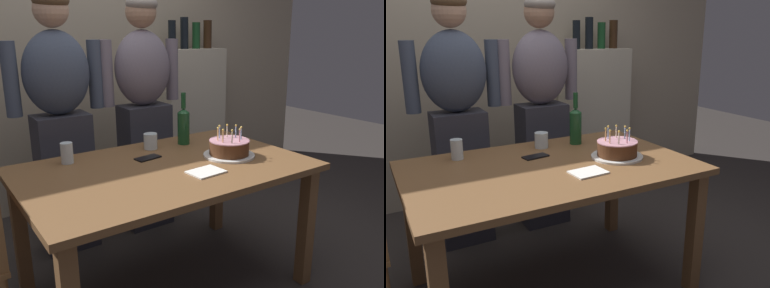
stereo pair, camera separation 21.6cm
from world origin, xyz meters
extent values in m
plane|color=#332D2B|center=(0.00, 0.00, 0.00)|extent=(10.00, 10.00, 0.00)
cube|color=tan|center=(0.00, 1.55, 1.30)|extent=(5.20, 0.10, 2.60)
cube|color=brown|center=(0.00, 0.00, 0.72)|extent=(1.50, 0.96, 0.03)
cube|color=brown|center=(0.68, -0.41, 0.35)|extent=(0.07, 0.07, 0.70)
cube|color=brown|center=(-0.68, 0.41, 0.35)|extent=(0.07, 0.07, 0.70)
cube|color=brown|center=(0.68, 0.41, 0.35)|extent=(0.07, 0.07, 0.70)
cylinder|color=white|center=(0.38, -0.07, 0.75)|extent=(0.29, 0.29, 0.01)
cylinder|color=#512D19|center=(0.38, -0.07, 0.79)|extent=(0.23, 0.23, 0.08)
cylinder|color=#D18E9E|center=(0.38, -0.07, 0.83)|extent=(0.23, 0.23, 0.01)
cylinder|color=#93B7DB|center=(0.45, -0.05, 0.87)|extent=(0.01, 0.01, 0.06)
sphere|color=#F9C64C|center=(0.45, -0.05, 0.91)|extent=(0.01, 0.01, 0.01)
cylinder|color=beige|center=(0.42, -0.01, 0.87)|extent=(0.01, 0.01, 0.06)
sphere|color=#F9C64C|center=(0.42, -0.01, 0.91)|extent=(0.01, 0.01, 0.01)
cylinder|color=#93B7DB|center=(0.36, 0.00, 0.87)|extent=(0.01, 0.01, 0.06)
sphere|color=#F9C64C|center=(0.36, 0.00, 0.91)|extent=(0.01, 0.01, 0.01)
cylinder|color=#EAB266|center=(0.33, -0.03, 0.87)|extent=(0.01, 0.01, 0.06)
sphere|color=#F9C64C|center=(0.33, -0.03, 0.91)|extent=(0.01, 0.01, 0.01)
cylinder|color=#EAB266|center=(0.32, -0.09, 0.87)|extent=(0.01, 0.01, 0.06)
sphere|color=#F9C64C|center=(0.32, -0.09, 0.91)|extent=(0.01, 0.01, 0.01)
cylinder|color=beige|center=(0.35, -0.12, 0.87)|extent=(0.01, 0.01, 0.06)
sphere|color=#F9C64C|center=(0.35, -0.12, 0.91)|extent=(0.01, 0.01, 0.01)
cylinder|color=pink|center=(0.40, -0.13, 0.87)|extent=(0.01, 0.01, 0.06)
sphere|color=#F9C64C|center=(0.40, -0.13, 0.91)|extent=(0.01, 0.01, 0.01)
cylinder|color=#93B7DB|center=(0.44, -0.10, 0.87)|extent=(0.01, 0.01, 0.06)
sphere|color=#F9C64C|center=(0.44, -0.10, 0.91)|extent=(0.01, 0.01, 0.01)
cylinder|color=silver|center=(-0.41, 0.34, 0.80)|extent=(0.07, 0.07, 0.11)
cylinder|color=silver|center=(0.09, 0.32, 0.79)|extent=(0.08, 0.08, 0.09)
cylinder|color=#194723|center=(0.32, 0.30, 0.84)|extent=(0.08, 0.08, 0.20)
cone|color=#194723|center=(0.32, 0.30, 0.95)|extent=(0.08, 0.08, 0.03)
cylinder|color=#194723|center=(0.32, 0.30, 1.02)|extent=(0.03, 0.03, 0.10)
cube|color=black|center=(-0.02, 0.16, 0.74)|extent=(0.15, 0.09, 0.01)
cube|color=white|center=(0.11, -0.21, 0.74)|extent=(0.18, 0.14, 0.01)
cube|color=#33333D|center=(-0.30, 0.78, 0.46)|extent=(0.34, 0.23, 0.92)
ellipsoid|color=#424C60|center=(-0.30, 0.78, 1.18)|extent=(0.41, 0.27, 0.52)
sphere|color=tan|center=(-0.30, 0.78, 1.55)|extent=(0.21, 0.21, 0.21)
ellipsoid|color=brown|center=(-0.30, 0.77, 1.60)|extent=(0.21, 0.21, 0.12)
cylinder|color=#424C60|center=(-0.04, 0.81, 1.15)|extent=(0.09, 0.09, 0.44)
cylinder|color=#424C60|center=(-0.56, 0.81, 1.15)|extent=(0.09, 0.09, 0.44)
cube|color=#33333D|center=(0.30, 0.78, 0.46)|extent=(0.34, 0.23, 0.92)
ellipsoid|color=slate|center=(0.30, 0.78, 1.18)|extent=(0.41, 0.27, 0.52)
sphere|color=tan|center=(0.30, 0.78, 1.55)|extent=(0.21, 0.21, 0.21)
ellipsoid|color=gray|center=(0.30, 0.77, 1.60)|extent=(0.21, 0.21, 0.12)
cylinder|color=slate|center=(0.56, 0.81, 1.15)|extent=(0.09, 0.09, 0.44)
cylinder|color=slate|center=(0.04, 0.81, 1.15)|extent=(0.09, 0.09, 0.44)
cube|color=beige|center=(1.09, 1.33, 0.64)|extent=(0.61, 0.30, 1.27)
cylinder|color=black|center=(0.89, 1.33, 1.40)|extent=(0.07, 0.07, 0.24)
cylinder|color=black|center=(1.02, 1.33, 1.41)|extent=(0.07, 0.07, 0.27)
cylinder|color=#194723|center=(1.15, 1.33, 1.39)|extent=(0.07, 0.07, 0.23)
cylinder|color=#382314|center=(1.28, 1.33, 1.40)|extent=(0.08, 0.08, 0.25)
camera|label=1|loc=(-1.04, -1.73, 1.43)|focal=37.52mm
camera|label=2|loc=(-0.86, -1.85, 1.43)|focal=37.52mm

